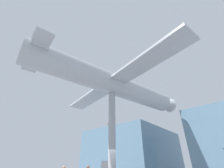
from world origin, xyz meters
name	(u,v)px	position (x,y,z in m)	size (l,w,h in m)	color
glass_pavilion_left	(133,154)	(-8.51, 15.33, 3.52)	(11.96, 13.68, 7.63)	#60849E
support_pylon_central	(112,136)	(0.00, 0.00, 3.41)	(0.52, 0.52, 6.82)	#999EA3
suspended_airplane	(115,85)	(0.07, 0.32, 7.74)	(14.31, 15.72, 2.78)	#B2B7BC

